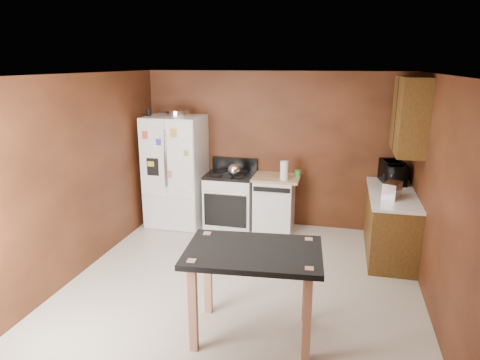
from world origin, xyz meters
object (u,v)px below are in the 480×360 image
at_px(microwave, 393,173).
at_px(island, 253,263).
at_px(refrigerator, 176,171).
at_px(green_canister, 298,173).
at_px(kettle, 234,170).
at_px(toaster, 392,190).
at_px(dishwasher, 274,203).
at_px(paper_towel, 284,171).
at_px(pen_cup, 149,112).
at_px(roasting_pan, 178,113).
at_px(gas_range, 231,199).

xyz_separation_m(microwave, island, (-1.51, -2.82, -0.27)).
bearing_deg(microwave, refrigerator, 80.09).
xyz_separation_m(green_canister, island, (-0.11, -2.88, -0.17)).
bearing_deg(island, kettle, 108.12).
bearing_deg(toaster, kettle, -171.11).
height_order(microwave, dishwasher, microwave).
relative_size(toaster, refrigerator, 0.16).
bearing_deg(kettle, green_canister, 14.01).
bearing_deg(refrigerator, dishwasher, 2.99).
bearing_deg(paper_towel, island, -88.36).
relative_size(pen_cup, island, 0.08).
relative_size(pen_cup, dishwasher, 0.12).
distance_m(toaster, island, 2.51).
height_order(refrigerator, island, refrigerator).
height_order(roasting_pan, pen_cup, pen_cup).
relative_size(roasting_pan, refrigerator, 0.20).
bearing_deg(microwave, green_canister, 75.99).
height_order(roasting_pan, dishwasher, roasting_pan).
bearing_deg(pen_cup, roasting_pan, 9.70).
bearing_deg(dishwasher, paper_towel, -43.94).
bearing_deg(pen_cup, green_canister, 5.07).
distance_m(roasting_pan, island, 3.45).
height_order(pen_cup, microwave, pen_cup).
bearing_deg(kettle, toaster, -14.42).
height_order(kettle, gas_range, gas_range).
height_order(gas_range, island, gas_range).
height_order(roasting_pan, gas_range, roasting_pan).
relative_size(green_canister, refrigerator, 0.06).
bearing_deg(dishwasher, microwave, 0.56).
bearing_deg(refrigerator, toaster, -11.49).
bearing_deg(dishwasher, green_canister, 12.19).
distance_m(pen_cup, kettle, 1.65).
height_order(kettle, dishwasher, kettle).
bearing_deg(refrigerator, green_canister, 4.63).
distance_m(paper_towel, gas_range, 1.06).
height_order(green_canister, microwave, microwave).
distance_m(microwave, gas_range, 2.54).
bearing_deg(kettle, roasting_pan, 173.30).
xyz_separation_m(green_canister, gas_range, (-1.07, -0.10, -0.48)).
height_order(roasting_pan, paper_towel, roasting_pan).
relative_size(kettle, paper_towel, 0.67).
distance_m(pen_cup, dishwasher, 2.47).
xyz_separation_m(pen_cup, dishwasher, (2.03, 0.14, -1.40)).
distance_m(roasting_pan, refrigerator, 0.95).
relative_size(refrigerator, gas_range, 1.64).
xyz_separation_m(pen_cup, kettle, (1.41, -0.03, -0.86)).
relative_size(toaster, dishwasher, 0.33).
relative_size(roasting_pan, gas_range, 0.34).
xyz_separation_m(pen_cup, green_canister, (2.38, 0.21, -0.91)).
bearing_deg(paper_towel, green_canister, 52.11).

